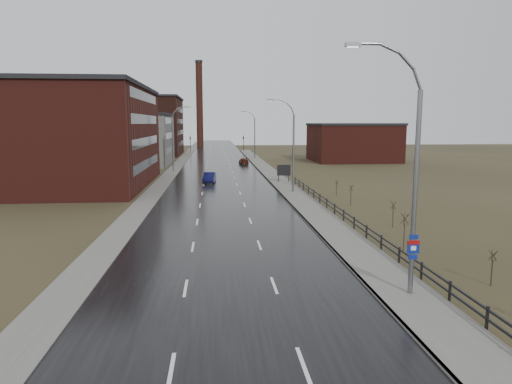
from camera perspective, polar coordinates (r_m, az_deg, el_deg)
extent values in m
plane|color=#2D2819|center=(20.56, -2.85, -15.75)|extent=(320.00, 320.00, 0.00)
cube|color=black|center=(79.18, -4.62, 2.44)|extent=(14.00, 300.00, 0.06)
cube|color=#595651|center=(55.16, 4.61, -0.18)|extent=(3.20, 180.00, 0.18)
cube|color=slate|center=(54.93, 3.05, -0.20)|extent=(0.16, 180.00, 0.18)
cube|color=#595651|center=(79.52, -10.55, 2.37)|extent=(2.40, 260.00, 0.12)
cube|color=#471914|center=(66.91, -22.96, 6.22)|extent=(22.00, 28.00, 13.00)
cube|color=black|center=(67.05, -23.30, 11.99)|extent=(22.44, 28.56, 0.50)
cube|color=black|center=(64.63, -13.45, 3.50)|extent=(0.06, 22.40, 1.20)
cube|color=black|center=(64.45, -13.54, 6.15)|extent=(0.06, 22.40, 1.20)
cube|color=black|center=(64.40, -13.64, 8.82)|extent=(0.06, 22.40, 1.20)
cube|color=black|center=(64.50, -13.73, 11.48)|extent=(0.06, 22.40, 1.20)
cube|color=slate|center=(98.32, -15.38, 6.26)|extent=(16.00, 20.00, 10.00)
cube|color=black|center=(98.27, -15.50, 9.32)|extent=(16.32, 20.40, 0.50)
cube|color=black|center=(97.32, -10.69, 5.22)|extent=(0.06, 16.00, 1.20)
cube|color=black|center=(97.20, -10.74, 6.98)|extent=(0.06, 16.00, 1.20)
cube|color=black|center=(97.17, -10.79, 8.75)|extent=(0.06, 16.00, 1.20)
cube|color=#331611|center=(128.67, -15.28, 7.85)|extent=(26.00, 24.00, 15.00)
cube|color=black|center=(128.85, -15.42, 11.30)|extent=(26.52, 24.48, 0.50)
cube|color=black|center=(127.18, -9.40, 6.01)|extent=(0.06, 19.20, 1.20)
cube|color=black|center=(127.09, -9.44, 7.36)|extent=(0.06, 19.20, 1.20)
cube|color=black|center=(127.07, -9.47, 8.71)|extent=(0.06, 19.20, 1.20)
cube|color=black|center=(127.11, -9.51, 10.06)|extent=(0.06, 19.20, 1.20)
cube|color=#471914|center=(105.48, 12.01, 5.97)|extent=(18.00, 16.00, 8.00)
cube|color=black|center=(105.39, 12.08, 8.28)|extent=(18.36, 16.32, 0.50)
cylinder|color=#331611|center=(168.93, -7.07, 10.74)|extent=(2.40, 2.40, 30.00)
cylinder|color=black|center=(170.21, -7.17, 15.89)|extent=(2.70, 2.70, 0.80)
cylinder|color=slate|center=(23.06, 19.25, -0.55)|extent=(0.24, 0.24, 10.00)
cylinder|color=slate|center=(22.81, 19.49, 13.12)|extent=(0.57, 0.14, 1.12)
cylinder|color=slate|center=(22.67, 18.30, 15.28)|extent=(0.91, 0.14, 0.91)
cylinder|color=slate|center=(22.45, 16.37, 16.84)|extent=(1.12, 0.14, 0.57)
cylinder|color=slate|center=(22.15, 13.97, 17.55)|extent=(1.15, 0.14, 0.14)
cube|color=slate|center=(21.92, 12.02, 17.58)|extent=(0.70, 0.28, 0.18)
cube|color=silver|center=(21.91, 12.01, 17.32)|extent=(0.50, 0.20, 0.04)
cube|color=navy|center=(23.33, 19.13, -5.33)|extent=(0.45, 0.04, 0.22)
cube|color=navy|center=(23.45, 19.07, -6.52)|extent=(0.60, 0.04, 0.65)
cube|color=maroon|center=(23.38, 19.11, -5.98)|extent=(0.60, 0.04, 0.20)
cube|color=navy|center=(23.58, 19.01, -7.69)|extent=(0.45, 0.04, 0.22)
cube|color=silver|center=(23.44, 19.09, -6.65)|extent=(0.26, 0.02, 0.22)
cylinder|color=slate|center=(55.67, 4.70, 4.73)|extent=(0.24, 0.24, 9.50)
cylinder|color=slate|center=(55.53, 4.59, 10.04)|extent=(0.51, 0.14, 0.98)
cylinder|color=slate|center=(55.48, 4.11, 10.78)|extent=(0.81, 0.14, 0.81)
cylinder|color=slate|center=(55.39, 3.37, 11.29)|extent=(0.98, 0.14, 0.51)
cylinder|color=slate|center=(55.28, 2.49, 11.47)|extent=(1.01, 0.14, 0.14)
cube|color=slate|center=(55.19, 1.77, 11.43)|extent=(0.70, 0.28, 0.18)
cube|color=silver|center=(55.18, 1.77, 11.33)|extent=(0.50, 0.20, 0.04)
cylinder|color=slate|center=(81.14, -10.37, 5.82)|extent=(0.24, 0.24, 9.50)
cylinder|color=slate|center=(81.05, -10.34, 9.46)|extent=(0.51, 0.14, 0.98)
cylinder|color=slate|center=(81.02, -10.02, 9.98)|extent=(0.81, 0.14, 0.81)
cylinder|color=slate|center=(80.98, -9.52, 10.33)|extent=(0.98, 0.14, 0.51)
cylinder|color=slate|center=(80.93, -8.91, 10.46)|extent=(1.01, 0.14, 0.14)
cube|color=slate|center=(80.89, -8.42, 10.44)|extent=(0.70, 0.28, 0.18)
cube|color=silver|center=(80.89, -8.42, 10.37)|extent=(0.50, 0.20, 0.04)
cylinder|color=slate|center=(109.20, -0.16, 6.63)|extent=(0.24, 0.24, 9.50)
cylinder|color=slate|center=(109.13, -0.25, 9.34)|extent=(0.51, 0.14, 0.98)
cylinder|color=slate|center=(109.10, -0.51, 9.71)|extent=(0.81, 0.14, 0.81)
cylinder|color=slate|center=(109.06, -0.89, 9.96)|extent=(0.98, 0.14, 0.51)
cylinder|color=slate|center=(109.00, -1.33, 10.05)|extent=(1.01, 0.14, 0.14)
cube|color=slate|center=(108.96, -1.70, 10.02)|extent=(0.70, 0.28, 0.18)
cube|color=silver|center=(108.96, -1.70, 9.97)|extent=(0.50, 0.20, 0.04)
cube|color=black|center=(21.53, 26.91, -13.97)|extent=(0.10, 0.10, 1.10)
cube|color=black|center=(23.93, 23.05, -11.45)|extent=(0.10, 0.10, 1.10)
cube|color=black|center=(26.46, 19.97, -9.36)|extent=(0.10, 0.10, 1.10)
cube|color=black|center=(29.08, 17.46, -7.63)|extent=(0.10, 0.10, 1.10)
cube|color=black|center=(31.76, 15.38, -6.17)|extent=(0.10, 0.10, 1.10)
cube|color=black|center=(34.50, 13.64, -4.93)|extent=(0.10, 0.10, 1.10)
cube|color=black|center=(37.27, 12.17, -3.88)|extent=(0.10, 0.10, 1.10)
cube|color=black|center=(40.08, 10.90, -2.97)|extent=(0.10, 0.10, 1.10)
cube|color=black|center=(42.92, 9.80, -2.17)|extent=(0.10, 0.10, 1.10)
cube|color=black|center=(45.78, 8.83, -1.48)|extent=(0.10, 0.10, 1.10)
cube|color=black|center=(48.65, 7.99, -0.87)|extent=(0.10, 0.10, 1.10)
cube|color=black|center=(51.54, 7.23, -0.32)|extent=(0.10, 0.10, 1.10)
cube|color=black|center=(54.44, 6.56, 0.16)|extent=(0.10, 0.10, 1.10)
cube|color=black|center=(57.35, 5.96, 0.60)|extent=(0.10, 0.10, 1.10)
cube|color=black|center=(60.27, 5.41, 1.00)|extent=(0.10, 0.10, 1.10)
cube|color=black|center=(63.19, 4.91, 1.35)|extent=(0.10, 0.10, 1.10)
cube|color=black|center=(39.54, 11.11, -2.54)|extent=(0.08, 53.00, 0.10)
cube|color=black|center=(39.61, 11.10, -3.11)|extent=(0.08, 53.00, 0.10)
cylinder|color=#382D23|center=(27.24, 27.38, -8.95)|extent=(0.08, 0.08, 1.43)
cylinder|color=#382D23|center=(27.01, 27.61, -7.06)|extent=(0.04, 0.49, 0.57)
cylinder|color=#382D23|center=(27.03, 27.49, -7.04)|extent=(0.46, 0.19, 0.58)
cylinder|color=#382D23|center=(26.99, 27.41, -7.06)|extent=(0.28, 0.41, 0.58)
cylinder|color=#382D23|center=(26.94, 27.48, -7.09)|extent=(0.28, 0.41, 0.58)
cylinder|color=#382D23|center=(26.96, 27.60, -7.09)|extent=(0.46, 0.19, 0.58)
cylinder|color=#382D23|center=(31.61, 18.01, -5.52)|extent=(0.08, 0.08, 1.99)
cylinder|color=#382D23|center=(31.35, 18.20, -3.23)|extent=(0.04, 0.67, 0.78)
cylinder|color=#382D23|center=(31.38, 18.11, -3.21)|extent=(0.63, 0.25, 0.79)
cylinder|color=#382D23|center=(31.34, 18.03, -3.22)|extent=(0.38, 0.56, 0.80)
cylinder|color=#382D23|center=(31.29, 18.07, -3.24)|extent=(0.38, 0.56, 0.80)
cylinder|color=#382D23|center=(31.30, 18.18, -3.24)|extent=(0.63, 0.25, 0.79)
cylinder|color=#382D23|center=(39.08, 16.74, -3.11)|extent=(0.08, 0.08, 1.60)
cylinder|color=#382D23|center=(38.90, 16.87, -1.61)|extent=(0.04, 0.54, 0.63)
cylinder|color=#382D23|center=(38.94, 16.80, -1.59)|extent=(0.51, 0.21, 0.64)
cylinder|color=#382D23|center=(38.90, 16.73, -1.60)|extent=(0.31, 0.46, 0.65)
cylinder|color=#382D23|center=(38.84, 16.76, -1.62)|extent=(0.31, 0.46, 0.65)
cylinder|color=#382D23|center=(38.85, 16.85, -1.62)|extent=(0.51, 0.21, 0.64)
cylinder|color=#382D23|center=(48.25, 11.77, -0.74)|extent=(0.08, 0.08, 1.61)
cylinder|color=#382D23|center=(48.11, 11.86, 0.49)|extent=(0.04, 0.54, 0.64)
cylinder|color=#382D23|center=(48.15, 11.81, 0.50)|extent=(0.52, 0.21, 0.64)
cylinder|color=#382D23|center=(48.11, 11.75, 0.49)|extent=(0.31, 0.46, 0.65)
cylinder|color=#382D23|center=(48.06, 11.77, 0.48)|extent=(0.31, 0.46, 0.65)
cylinder|color=#382D23|center=(48.06, 11.84, 0.48)|extent=(0.52, 0.21, 0.64)
cylinder|color=#382D23|center=(54.28, 10.02, 0.21)|extent=(0.08, 0.08, 1.38)
cylinder|color=#382D23|center=(54.17, 10.10, 1.15)|extent=(0.04, 0.47, 0.55)
cylinder|color=#382D23|center=(54.21, 10.05, 1.16)|extent=(0.45, 0.18, 0.56)
cylinder|color=#382D23|center=(54.18, 10.00, 1.16)|extent=(0.27, 0.40, 0.57)
cylinder|color=#382D23|center=(54.12, 10.01, 1.15)|extent=(0.27, 0.40, 0.57)
cylinder|color=#382D23|center=(54.12, 10.08, 1.15)|extent=(0.45, 0.18, 0.56)
cube|color=black|center=(65.42, 2.84, 1.93)|extent=(0.10, 0.10, 1.80)
cube|color=black|center=(65.64, 4.12, 1.94)|extent=(0.10, 0.10, 1.80)
cube|color=silver|center=(65.38, 3.50, 2.74)|extent=(1.85, 0.08, 1.46)
cube|color=black|center=(65.33, 3.50, 2.74)|extent=(1.95, 0.04, 1.56)
cylinder|color=black|center=(139.04, -8.21, 6.08)|extent=(0.16, 0.16, 5.20)
imported|color=black|center=(138.96, -8.23, 6.96)|extent=(0.58, 2.73, 1.10)
sphere|color=#FF190C|center=(138.81, -8.23, 7.09)|extent=(0.18, 0.18, 0.18)
cylinder|color=black|center=(139.12, -1.57, 6.16)|extent=(0.16, 0.16, 5.20)
imported|color=black|center=(139.04, -1.58, 7.05)|extent=(0.58, 2.73, 1.10)
sphere|color=#FF190C|center=(138.89, -1.57, 7.17)|extent=(0.18, 0.18, 0.18)
imported|color=#0B0C3A|center=(65.60, -5.83, 1.77)|extent=(1.94, 4.58, 1.47)
imported|color=#46180B|center=(94.88, -1.55, 3.88)|extent=(2.03, 4.20, 1.38)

